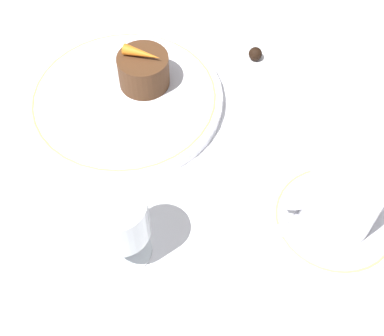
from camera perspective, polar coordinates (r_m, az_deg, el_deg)
ground_plane at (r=0.73m, az=-5.55°, el=5.25°), size 3.00×3.00×0.00m
dinner_plate at (r=0.75m, az=-7.18°, el=7.33°), size 0.27×0.27×0.01m
saucer at (r=0.65m, az=14.95°, el=-5.30°), size 0.15×0.15×0.01m
coffee_cup at (r=0.62m, az=15.57°, el=-3.43°), size 0.11×0.08×0.07m
spoon at (r=0.64m, az=10.69°, el=-4.67°), size 0.07×0.09×0.00m
wine_glass at (r=0.56m, az=-7.74°, el=-5.65°), size 0.06×0.06×0.10m
fork at (r=0.72m, az=8.38°, el=4.27°), size 0.02×0.19×0.01m
dessert_cake at (r=0.74m, az=-5.19°, el=10.32°), size 0.07×0.07×0.05m
carrot_garnish at (r=0.72m, az=-5.37°, el=12.07°), size 0.05×0.03×0.02m
chocolate_truffle at (r=0.81m, az=6.77°, el=12.00°), size 0.02×0.02×0.02m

